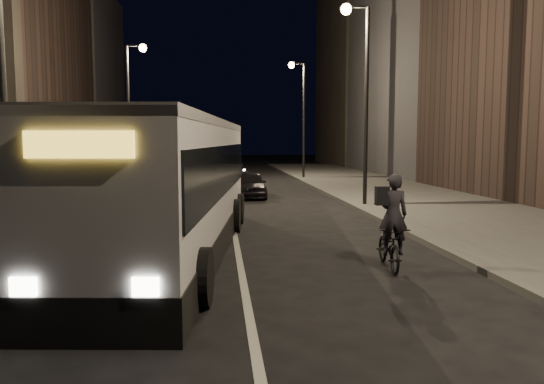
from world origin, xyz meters
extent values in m
plane|color=black|center=(0.00, 0.00, 0.00)|extent=(180.00, 180.00, 0.00)
cube|color=#393936|center=(8.50, 14.00, 0.08)|extent=(7.00, 70.00, 0.16)
cube|color=#393936|center=(-8.50, 14.00, 0.08)|extent=(7.00, 70.00, 0.16)
cube|color=black|center=(16.00, 27.50, 10.50)|extent=(8.00, 61.00, 21.00)
cylinder|color=black|center=(5.60, 12.00, 4.16)|extent=(0.16, 0.16, 8.00)
cube|color=black|center=(5.15, 12.00, 8.16)|extent=(0.90, 0.08, 0.08)
sphere|color=#FFD18C|center=(4.70, 12.00, 8.06)|extent=(0.44, 0.44, 0.44)
cylinder|color=black|center=(5.60, 28.00, 4.16)|extent=(0.16, 0.16, 8.00)
cube|color=black|center=(5.15, 28.00, 8.16)|extent=(0.90, 0.08, 0.08)
sphere|color=#FFD18C|center=(4.70, 28.00, 8.06)|extent=(0.44, 0.44, 0.44)
cylinder|color=black|center=(-5.60, 4.00, 4.16)|extent=(0.16, 0.16, 8.00)
cylinder|color=black|center=(-5.60, 22.00, 4.16)|extent=(0.16, 0.16, 8.00)
cube|color=black|center=(-5.15, 22.00, 8.16)|extent=(0.90, 0.08, 0.08)
sphere|color=#FFD18C|center=(-4.70, 22.00, 8.06)|extent=(0.44, 0.44, 0.44)
cube|color=silver|center=(-1.60, 3.78, 1.64)|extent=(3.87, 12.49, 3.28)
cube|color=black|center=(-1.60, 3.78, 2.10)|extent=(3.91, 12.09, 1.18)
cube|color=silver|center=(-1.60, 3.78, 3.22)|extent=(3.89, 12.49, 0.18)
cube|color=gold|center=(-2.26, -2.33, 2.76)|extent=(1.44, 0.28, 0.36)
cylinder|color=black|center=(-3.34, -0.35, 0.51)|extent=(0.47, 1.06, 1.02)
cylinder|color=black|center=(-0.79, -0.63, 0.51)|extent=(0.47, 1.06, 1.02)
cylinder|color=black|center=(-2.45, 7.79, 0.51)|extent=(0.47, 1.06, 1.02)
cylinder|color=black|center=(0.09, 7.51, 0.51)|extent=(0.47, 1.06, 1.02)
imported|color=black|center=(3.26, 1.68, 0.48)|extent=(0.80, 1.87, 0.96)
imported|color=black|center=(3.26, 1.48, 1.23)|extent=(0.67, 0.47, 1.75)
imported|color=black|center=(1.08, 16.40, 0.64)|extent=(1.62, 3.82, 1.29)
imported|color=#313133|center=(-1.98, 21.42, 0.65)|extent=(1.57, 4.02, 1.30)
imported|color=black|center=(0.84, 30.94, 0.56)|extent=(1.74, 3.95, 1.13)
camera|label=1|loc=(-0.47, -9.47, 2.82)|focal=35.00mm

